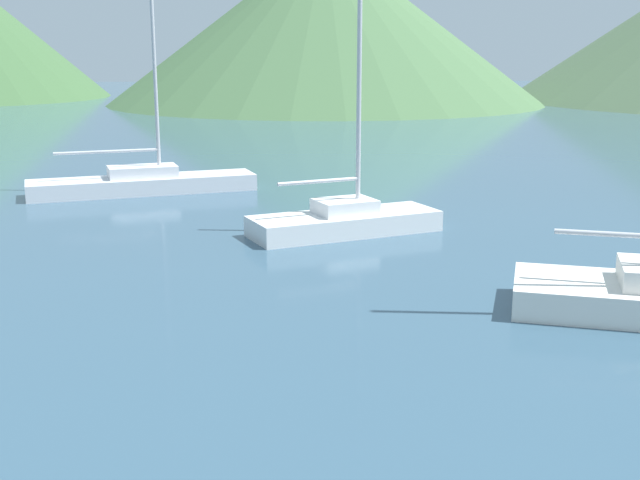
% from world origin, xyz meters
% --- Properties ---
extents(sailboat_middle, '(5.26, 3.30, 6.78)m').
position_xyz_m(sailboat_middle, '(0.65, 19.69, 0.39)').
color(sailboat_middle, white).
rests_on(sailboat_middle, ground_plane).
extents(sailboat_outer, '(7.61, 3.58, 10.34)m').
position_xyz_m(sailboat_outer, '(-5.49, 26.20, 0.43)').
color(sailboat_outer, silver).
rests_on(sailboat_outer, ground_plane).
extents(hill_east, '(38.23, 38.23, 14.07)m').
position_xyz_m(hill_east, '(4.02, 71.88, 7.03)').
color(hill_east, '#476B42').
rests_on(hill_east, ground_plane).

